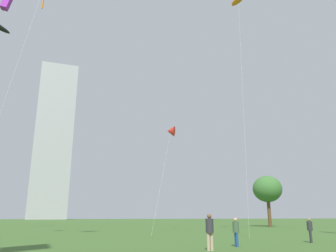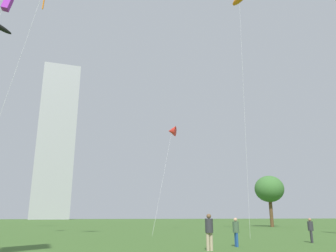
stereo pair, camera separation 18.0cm
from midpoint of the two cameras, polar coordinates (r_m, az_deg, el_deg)
The scene contains 8 objects.
person_standing_2 at distance 25.08m, azimuth 23.31°, elevation -16.08°, with size 0.35×0.35×1.59m.
person_standing_3 at distance 18.21m, azimuth 6.98°, elevation -17.44°, with size 0.41×0.41×1.87m.
person_standing_4 at distance 20.69m, azimuth 11.51°, elevation -17.33°, with size 0.36×0.36×1.64m.
kite_flying_1 at distance 40.69m, azimuth 12.05°, elevation 20.71°, with size 3.19×5.94×25.89m.
kite_flying_3 at distance 39.90m, azimuth 0.35°, elevation -0.91°, with size 4.03×8.71×12.35m.
kite_flying_6 at distance 32.45m, azimuth -26.57°, elevation 18.61°, with size 5.66×4.36×19.84m.
park_tree_0 at distance 54.81m, azimuth 16.85°, elevation -10.51°, with size 4.51×4.51×7.79m.
distant_highrise_0 at distance 147.39m, azimuth -19.33°, elevation -2.35°, with size 15.04×14.05×64.83m, color #A8A8AD.
Camera 1 is at (-4.32, -9.11, 1.82)m, focal length 34.95 mm.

